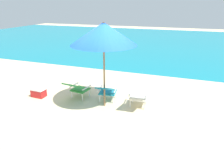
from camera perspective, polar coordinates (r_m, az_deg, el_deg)
name	(u,v)px	position (r m, az deg, el deg)	size (l,w,h in m)	color
ground_plane	(135,69)	(10.37, 6.30, 1.78)	(40.00, 40.00, 0.00)	beige
ocean_band	(158,42)	(18.34, 12.49, 8.94)	(40.00, 18.00, 0.01)	teal
lounge_chair_left	(77,88)	(6.97, -9.53, -3.49)	(0.65, 0.94, 0.68)	#338E3D
lounge_chair_center	(107,91)	(6.66, -1.49, -4.33)	(0.66, 0.94, 0.68)	teal
lounge_chair_right	(138,96)	(6.33, 7.09, -5.74)	(0.58, 0.90, 0.68)	silver
beach_umbrella_center	(104,34)	(5.93, -2.29, 11.22)	(2.64, 2.64, 2.56)	olive
cooler_box	(39,92)	(7.58, -19.45, -4.46)	(0.48, 0.34, 0.32)	red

